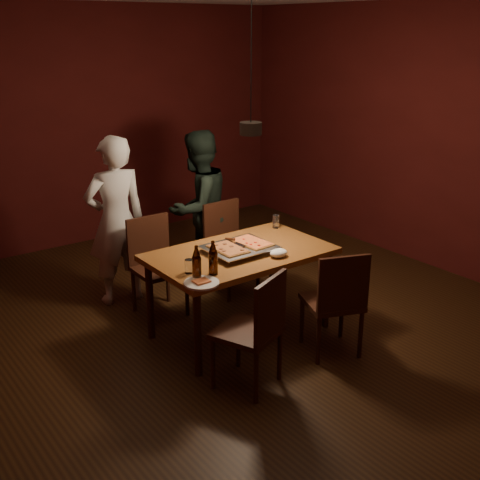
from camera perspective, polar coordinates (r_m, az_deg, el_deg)
room_shell at (r=4.96m, az=1.00°, el=6.52°), size 6.00×6.00×6.00m
dining_table at (r=5.04m, az=0.00°, el=-1.86°), size 1.50×0.90×0.75m
chair_far_left at (r=5.55m, az=-8.14°, el=-1.55°), size 0.43×0.43×0.49m
chair_far_right at (r=5.96m, az=-1.20°, el=0.14°), size 0.42×0.42×0.49m
chair_near_left at (r=4.32m, az=1.63°, el=-7.74°), size 0.55×0.55×0.49m
chair_near_right at (r=4.79m, az=9.18°, el=-5.12°), size 0.54×0.54×0.49m
pizza_tray at (r=4.99m, az=-0.05°, el=-0.88°), size 0.58×0.48×0.05m
pizza_meat at (r=4.91m, az=-1.15°, el=-0.82°), size 0.22×0.34×0.02m
pizza_cheese at (r=5.06m, az=1.12°, el=-0.19°), size 0.24×0.36×0.02m
spatula at (r=4.99m, az=-0.09°, el=-0.42°), size 0.10×0.24×0.04m
beer_bottle_a at (r=4.44m, az=-4.14°, el=-2.13°), size 0.07×0.07×0.26m
beer_bottle_b at (r=4.51m, az=-2.57°, el=-1.70°), size 0.07×0.07×0.27m
water_glass_left at (r=4.58m, az=-4.84°, el=-2.50°), size 0.07×0.07×0.11m
water_glass_right at (r=5.59m, az=3.42°, el=1.76°), size 0.06×0.06×0.13m
plate_slice at (r=4.39m, az=-3.67°, el=-4.07°), size 0.26×0.26×0.03m
napkin at (r=4.89m, az=3.68°, el=-1.24°), size 0.16×0.12×0.07m
diner_white at (r=5.74m, az=-11.67°, el=1.79°), size 0.61×0.43×1.61m
diner_dark at (r=6.12m, az=-3.96°, el=3.04°), size 0.90×0.78×1.57m
pendant_lamp at (r=4.89m, az=1.03°, el=10.65°), size 0.18×0.18×1.10m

